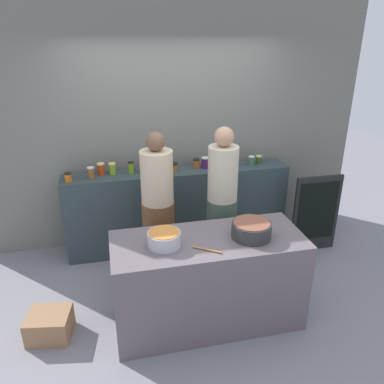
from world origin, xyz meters
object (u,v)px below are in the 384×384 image
(preserve_jar_12, at_px, (251,161))
(cook_in_cap, at_px, (222,212))
(preserve_jar_10, at_px, (205,163))
(preserve_jar_13, at_px, (259,159))
(preserve_jar_4, at_px, (131,167))
(cooking_pot_left, at_px, (164,239))
(preserve_jar_0, at_px, (68,177))
(wooden_spoon, at_px, (207,250))
(cooking_pot_center, at_px, (251,230))
(preserve_jar_1, at_px, (91,173))
(preserve_jar_5, at_px, (145,168))
(preserve_jar_6, at_px, (156,168))
(preserve_jar_11, at_px, (233,161))
(preserve_jar_7, at_px, (165,168))
(cook_with_tongs, at_px, (158,215))
(preserve_jar_8, at_px, (174,167))
(preserve_jar_9, at_px, (196,163))
(bread_crate, at_px, (50,325))
(preserve_jar_2, at_px, (101,169))
(preserve_jar_3, at_px, (112,169))
(chalkboard_sign, at_px, (316,214))

(preserve_jar_12, distance_m, cook_in_cap, 0.97)
(preserve_jar_10, relative_size, preserve_jar_13, 1.33)
(preserve_jar_4, bearing_deg, cooking_pot_left, -84.13)
(preserve_jar_0, bearing_deg, wooden_spoon, -51.96)
(preserve_jar_4, bearing_deg, cooking_pot_center, -58.20)
(preserve_jar_1, relative_size, preserve_jar_5, 1.00)
(preserve_jar_6, relative_size, preserve_jar_11, 0.74)
(preserve_jar_7, height_order, preserve_jar_12, preserve_jar_7)
(preserve_jar_10, height_order, cooking_pot_left, preserve_jar_10)
(preserve_jar_13, bearing_deg, cook_with_tongs, -155.26)
(preserve_jar_1, relative_size, cook_in_cap, 0.08)
(wooden_spoon, bearing_deg, preserve_jar_0, 128.04)
(preserve_jar_10, bearing_deg, preserve_jar_8, -172.70)
(preserve_jar_0, relative_size, preserve_jar_12, 0.88)
(preserve_jar_0, bearing_deg, preserve_jar_7, 1.30)
(preserve_jar_10, bearing_deg, preserve_jar_7, -172.12)
(preserve_jar_9, xyz_separation_m, wooden_spoon, (-0.30, -1.63, -0.19))
(preserve_jar_13, height_order, bread_crate, preserve_jar_13)
(preserve_jar_10, distance_m, cooking_pot_left, 1.63)
(preserve_jar_2, height_order, preserve_jar_12, preserve_jar_2)
(preserve_jar_2, relative_size, wooden_spoon, 0.56)
(preserve_jar_6, bearing_deg, bread_crate, -132.05)
(preserve_jar_3, relative_size, preserve_jar_11, 0.97)
(preserve_jar_12, bearing_deg, cooking_pot_center, -110.67)
(cooking_pot_left, bearing_deg, wooden_spoon, -25.54)
(preserve_jar_3, xyz_separation_m, preserve_jar_13, (1.79, -0.01, -0.02))
(preserve_jar_1, height_order, bread_crate, preserve_jar_1)
(preserve_jar_1, height_order, cook_in_cap, cook_in_cap)
(cook_with_tongs, bearing_deg, preserve_jar_3, 123.72)
(preserve_jar_2, relative_size, chalkboard_sign, 0.14)
(preserve_jar_2, xyz_separation_m, preserve_jar_3, (0.13, 0.00, -0.00))
(preserve_jar_4, xyz_separation_m, chalkboard_sign, (2.15, -0.51, -0.59))
(preserve_jar_2, height_order, wooden_spoon, preserve_jar_2)
(preserve_jar_0, bearing_deg, cook_with_tongs, -29.38)
(preserve_jar_6, xyz_separation_m, preserve_jar_11, (0.94, -0.01, 0.02))
(preserve_jar_8, height_order, chalkboard_sign, preserve_jar_8)
(preserve_jar_8, distance_m, cook_in_cap, 0.84)
(cooking_pot_center, relative_size, cook_in_cap, 0.21)
(preserve_jar_7, xyz_separation_m, cook_in_cap, (0.49, -0.67, -0.30))
(preserve_jar_12, height_order, preserve_jar_13, preserve_jar_12)
(preserve_jar_5, bearing_deg, cook_in_cap, -45.65)
(preserve_jar_10, xyz_separation_m, chalkboard_sign, (1.27, -0.50, -0.58))
(preserve_jar_6, bearing_deg, cook_in_cap, -50.40)
(preserve_jar_10, bearing_deg, preserve_jar_0, -176.61)
(preserve_jar_13, bearing_deg, preserve_jar_7, -175.74)
(preserve_jar_4, relative_size, cooking_pot_center, 0.40)
(preserve_jar_13, bearing_deg, preserve_jar_2, 179.66)
(preserve_jar_2, bearing_deg, preserve_jar_3, 0.53)
(preserve_jar_11, bearing_deg, cook_in_cap, -116.24)
(preserve_jar_0, relative_size, preserve_jar_4, 0.72)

